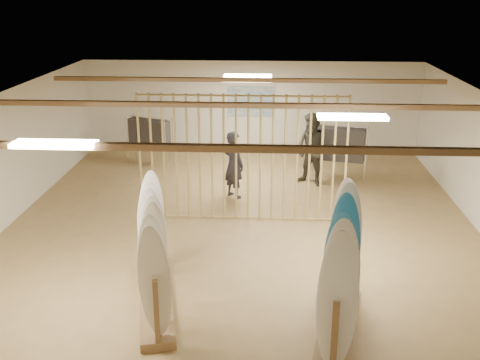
# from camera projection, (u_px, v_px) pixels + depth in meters

# --- Properties ---
(floor) EXTENTS (12.00, 12.00, 0.00)m
(floor) POSITION_uv_depth(u_px,v_px,m) (240.00, 235.00, 11.63)
(floor) COLOR #A78551
(floor) RESTS_ON ground
(ceiling) EXTENTS (12.00, 12.00, 0.00)m
(ceiling) POSITION_uv_depth(u_px,v_px,m) (240.00, 101.00, 10.71)
(ceiling) COLOR gray
(ceiling) RESTS_ON ground
(wall_back) EXTENTS (12.00, 0.00, 12.00)m
(wall_back) POSITION_uv_depth(u_px,v_px,m) (251.00, 108.00, 16.82)
(wall_back) COLOR white
(wall_back) RESTS_ON ground
(ceiling_slats) EXTENTS (9.50, 6.12, 0.10)m
(ceiling_slats) POSITION_uv_depth(u_px,v_px,m) (240.00, 105.00, 10.73)
(ceiling_slats) COLOR olive
(ceiling_slats) RESTS_ON ground
(light_panels) EXTENTS (1.20, 0.35, 0.06)m
(light_panels) POSITION_uv_depth(u_px,v_px,m) (240.00, 104.00, 10.73)
(light_panels) COLOR white
(light_panels) RESTS_ON ground
(bamboo_partition) EXTENTS (4.45, 0.05, 2.78)m
(bamboo_partition) POSITION_uv_depth(u_px,v_px,m) (242.00, 159.00, 11.92)
(bamboo_partition) COLOR tan
(bamboo_partition) RESTS_ON ground
(poster) EXTENTS (1.40, 0.03, 0.90)m
(poster) POSITION_uv_depth(u_px,v_px,m) (251.00, 102.00, 16.74)
(poster) COLOR #346BB6
(poster) RESTS_ON ground
(rack_left) EXTENTS (1.08, 2.69, 1.85)m
(rack_left) POSITION_uv_depth(u_px,v_px,m) (154.00, 268.00, 8.93)
(rack_left) COLOR olive
(rack_left) RESTS_ON floor
(rack_right) EXTENTS (1.00, 2.62, 2.06)m
(rack_right) POSITION_uv_depth(u_px,v_px,m) (340.00, 291.00, 8.13)
(rack_right) COLOR olive
(rack_right) RESTS_ON floor
(clothing_rack_a) EXTENTS (1.26, 0.80, 1.42)m
(clothing_rack_a) POSITION_uv_depth(u_px,v_px,m) (149.00, 134.00, 15.85)
(clothing_rack_a) COLOR silver
(clothing_rack_a) RESTS_ON floor
(clothing_rack_b) EXTENTS (1.37, 0.66, 1.51)m
(clothing_rack_b) POSITION_uv_depth(u_px,v_px,m) (339.00, 144.00, 14.57)
(clothing_rack_b) COLOR silver
(clothing_rack_b) RESTS_ON floor
(shopper_a) EXTENTS (0.81, 0.80, 1.87)m
(shopper_a) POSITION_uv_depth(u_px,v_px,m) (234.00, 160.00, 13.41)
(shopper_a) COLOR #29272F
(shopper_a) RESTS_ON floor
(shopper_b) EXTENTS (1.29, 1.23, 2.12)m
(shopper_b) POSITION_uv_depth(u_px,v_px,m) (313.00, 145.00, 14.21)
(shopper_b) COLOR #3C392E
(shopper_b) RESTS_ON floor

